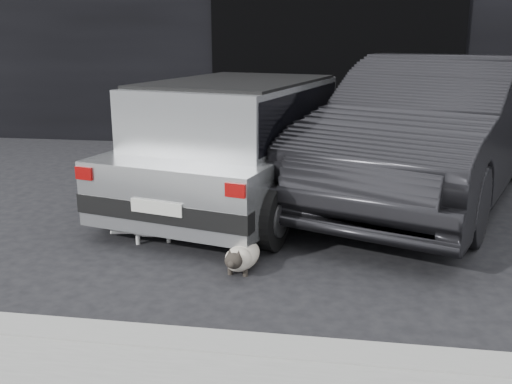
# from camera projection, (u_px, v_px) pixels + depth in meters

# --- Properties ---
(ground) EXTENTS (80.00, 80.00, 0.00)m
(ground) POSITION_uv_depth(u_px,v_px,m) (222.00, 218.00, 5.88)
(ground) COLOR black
(ground) RESTS_ON ground
(garage_opening) EXTENTS (4.00, 0.10, 2.60)m
(garage_opening) POSITION_uv_depth(u_px,v_px,m) (334.00, 68.00, 9.18)
(garage_opening) COLOR black
(garage_opening) RESTS_ON ground
(curb) EXTENTS (18.00, 0.25, 0.12)m
(curb) POSITION_uv_depth(u_px,v_px,m) (297.00, 356.00, 3.24)
(curb) COLOR gray
(curb) RESTS_ON ground
(silver_hatchback) EXTENTS (2.52, 4.00, 1.37)m
(silver_hatchback) POSITION_uv_depth(u_px,v_px,m) (242.00, 137.00, 6.22)
(silver_hatchback) COLOR #B2B4B6
(silver_hatchback) RESTS_ON ground
(second_car) EXTENTS (3.35, 5.14, 1.60)m
(second_car) POSITION_uv_depth(u_px,v_px,m) (431.00, 129.00, 6.41)
(second_car) COLOR black
(second_car) RESTS_ON ground
(cat_siamese) EXTENTS (0.30, 0.74, 0.25)m
(cat_siamese) POSITION_uv_depth(u_px,v_px,m) (241.00, 257.00, 4.54)
(cat_siamese) COLOR beige
(cat_siamese) RESTS_ON ground
(cat_white) EXTENTS (0.65, 0.38, 0.32)m
(cat_white) POSITION_uv_depth(u_px,v_px,m) (156.00, 225.00, 5.18)
(cat_white) COLOR white
(cat_white) RESTS_ON ground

